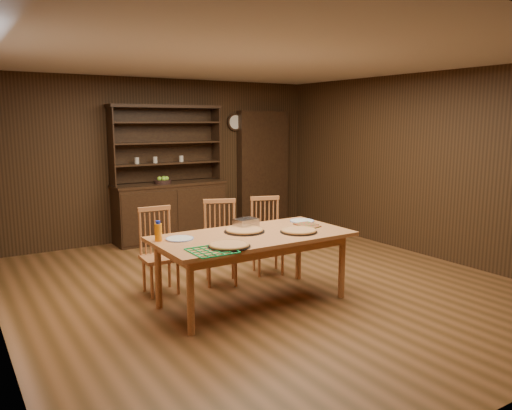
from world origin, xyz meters
TOP-DOWN VIEW (x-y plane):
  - floor at (0.00, 0.00)m, footprint 6.00×6.00m
  - room_shell at (0.00, 0.00)m, footprint 6.00×6.00m
  - china_hutch at (-0.00, 2.75)m, footprint 1.84×0.52m
  - doorway at (1.90, 2.90)m, footprint 1.00×0.18m
  - wall_clock at (1.35, 2.96)m, footprint 0.30×0.05m
  - dining_table at (-0.39, -0.40)m, footprint 2.06×1.03m
  - chair_left at (-1.10, 0.48)m, footprint 0.42×0.40m
  - chair_center at (-0.33, 0.41)m, footprint 0.53×0.52m
  - chair_right at (0.36, 0.45)m, footprint 0.50×0.49m
  - pizza_left at (-0.85, -0.73)m, footprint 0.41×0.41m
  - pizza_right at (0.08, -0.58)m, footprint 0.40×0.40m
  - pizza_center at (-0.40, -0.26)m, footprint 0.44×0.44m
  - cooling_rack at (-1.07, -0.79)m, footprint 0.39×0.39m
  - plate_left at (-1.13, -0.21)m, footprint 0.28×0.28m
  - plate_right at (0.46, -0.15)m, footprint 0.29×0.29m
  - foil_dish at (-0.27, -0.07)m, footprint 0.27×0.21m
  - juice_bottle at (-1.33, -0.15)m, footprint 0.07×0.07m
  - pot_holder_a at (0.36, -0.44)m, footprint 0.22×0.22m
  - pot_holder_b at (0.38, -0.33)m, footprint 0.22×0.22m
  - fruit_bowl at (-0.14, 2.69)m, footprint 0.28×0.28m

SIDE VIEW (x-z plane):
  - floor at x=0.00m, z-range 0.00..0.00m
  - chair_right at x=0.36m, z-range 0.03..1.00m
  - chair_left at x=-1.10m, z-range 0.03..1.00m
  - chair_center at x=-0.33m, z-range 0.03..1.03m
  - china_hutch at x=0.00m, z-range -0.49..1.68m
  - dining_table at x=-0.39m, z-range 0.30..1.05m
  - pot_holder_a at x=0.36m, z-range 0.75..0.76m
  - pot_holder_b at x=0.38m, z-range 0.75..0.77m
  - plate_right at x=0.46m, z-range 0.75..0.77m
  - plate_left at x=-1.13m, z-range 0.75..0.77m
  - cooling_rack at x=-1.07m, z-range 0.75..0.77m
  - pizza_center at x=-0.40m, z-range 0.75..0.79m
  - pizza_left at x=-0.85m, z-range 0.75..0.79m
  - pizza_right at x=0.08m, z-range 0.75..0.79m
  - foil_dish at x=-0.27m, z-range 0.75..0.85m
  - juice_bottle at x=-1.33m, z-range 0.74..0.95m
  - fruit_bowl at x=-0.14m, z-range 0.92..1.04m
  - doorway at x=1.90m, z-range 0.00..2.10m
  - room_shell at x=0.00m, z-range -1.42..4.58m
  - wall_clock at x=1.35m, z-range 1.75..2.05m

